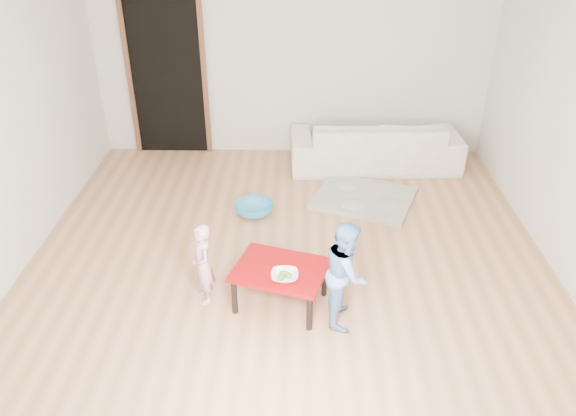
{
  "coord_description": "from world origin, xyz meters",
  "views": [
    {
      "loc": [
        0.09,
        -4.52,
        3.16
      ],
      "look_at": [
        0.0,
        -0.2,
        0.65
      ],
      "focal_mm": 35.0,
      "sensor_mm": 36.0,
      "label": 1
    }
  ],
  "objects_px": {
    "sofa": "(375,143)",
    "child_pink": "(203,264)",
    "child_blue": "(347,273)",
    "red_table": "(280,286)",
    "basin": "(254,209)",
    "bowl": "(285,276)"
  },
  "relations": [
    {
      "from": "child_pink",
      "to": "child_blue",
      "type": "bearing_deg",
      "value": 55.87
    },
    {
      "from": "red_table",
      "to": "child_blue",
      "type": "distance_m",
      "value": 0.62
    },
    {
      "from": "sofa",
      "to": "child_pink",
      "type": "height_order",
      "value": "child_pink"
    },
    {
      "from": "sofa",
      "to": "red_table",
      "type": "distance_m",
      "value": 2.99
    },
    {
      "from": "sofa",
      "to": "basin",
      "type": "xyz_separation_m",
      "value": [
        -1.44,
        -1.27,
        -0.24
      ]
    },
    {
      "from": "child_pink",
      "to": "sofa",
      "type": "bearing_deg",
      "value": 123.05
    },
    {
      "from": "bowl",
      "to": "child_pink",
      "type": "distance_m",
      "value": 0.72
    },
    {
      "from": "sofa",
      "to": "child_blue",
      "type": "relative_size",
      "value": 2.3
    },
    {
      "from": "red_table",
      "to": "basin",
      "type": "height_order",
      "value": "red_table"
    },
    {
      "from": "bowl",
      "to": "child_pink",
      "type": "height_order",
      "value": "child_pink"
    },
    {
      "from": "sofa",
      "to": "basin",
      "type": "bearing_deg",
      "value": 38.62
    },
    {
      "from": "child_pink",
      "to": "basin",
      "type": "bearing_deg",
      "value": 143.65
    },
    {
      "from": "bowl",
      "to": "child_blue",
      "type": "bearing_deg",
      "value": -2.28
    },
    {
      "from": "bowl",
      "to": "sofa",
      "type": "bearing_deg",
      "value": 70.02
    },
    {
      "from": "child_pink",
      "to": "basin",
      "type": "distance_m",
      "value": 1.53
    },
    {
      "from": "sofa",
      "to": "child_pink",
      "type": "distance_m",
      "value": 3.25
    },
    {
      "from": "child_blue",
      "to": "basin",
      "type": "distance_m",
      "value": 1.93
    },
    {
      "from": "bowl",
      "to": "child_pink",
      "type": "xyz_separation_m",
      "value": [
        -0.7,
        0.19,
        -0.03
      ]
    },
    {
      "from": "bowl",
      "to": "basin",
      "type": "distance_m",
      "value": 1.73
    },
    {
      "from": "child_pink",
      "to": "basin",
      "type": "xyz_separation_m",
      "value": [
        0.32,
        1.47,
        -0.31
      ]
    },
    {
      "from": "sofa",
      "to": "bowl",
      "type": "bearing_deg",
      "value": 67.34
    },
    {
      "from": "sofa",
      "to": "child_blue",
      "type": "distance_m",
      "value": 3.0
    }
  ]
}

